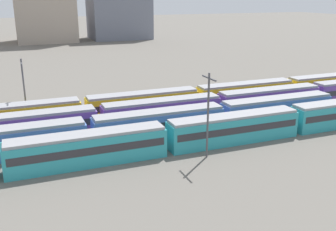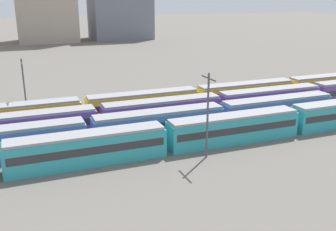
% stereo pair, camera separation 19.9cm
% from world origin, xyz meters
% --- Properties ---
extents(train_track_0, '(74.70, 3.06, 3.75)m').
position_xyz_m(train_track_0, '(25.18, 0.00, 1.90)').
color(train_track_0, teal).
rests_on(train_track_0, ground_plane).
extents(train_track_1, '(74.70, 3.06, 3.75)m').
position_xyz_m(train_track_1, '(16.83, 5.20, 1.90)').
color(train_track_1, '#4C70BC').
rests_on(train_track_1, ground_plane).
extents(train_track_2, '(93.60, 3.06, 3.75)m').
position_xyz_m(train_track_2, '(28.63, 10.40, 1.90)').
color(train_track_2, '#6B429E').
rests_on(train_track_2, ground_plane).
extents(train_track_3, '(112.50, 3.06, 3.75)m').
position_xyz_m(train_track_3, '(36.81, 15.60, 1.90)').
color(train_track_3, yellow).
rests_on(train_track_3, ground_plane).
extents(catenary_pole_2, '(0.24, 3.20, 10.15)m').
position_xyz_m(catenary_pole_2, '(29.11, -3.19, 5.62)').
color(catenary_pole_2, '#4C4C51').
rests_on(catenary_pole_2, ground_plane).
extents(catenary_pole_3, '(0.24, 3.20, 9.62)m').
position_xyz_m(catenary_pole_3, '(9.96, 18.68, 5.35)').
color(catenary_pole_3, '#4C4C51').
rests_on(catenary_pole_3, ground_plane).
extents(distant_building_3, '(24.60, 19.30, 25.40)m').
position_xyz_m(distant_building_3, '(52.67, 125.95, 12.70)').
color(distant_building_3, slate).
rests_on(distant_building_3, ground_plane).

